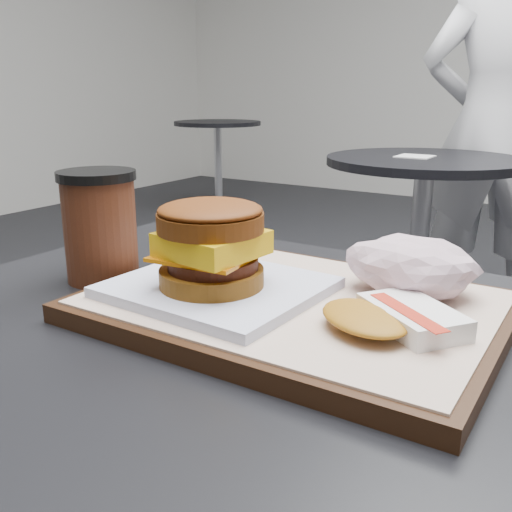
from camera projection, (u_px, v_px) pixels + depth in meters
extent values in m
cube|color=black|center=(271.00, 360.00, 0.50)|extent=(0.80, 0.60, 0.04)
cube|color=black|center=(293.00, 307.00, 0.55)|extent=(0.38, 0.28, 0.02)
cube|color=beige|center=(294.00, 297.00, 0.55)|extent=(0.36, 0.26, 0.00)
cube|color=white|center=(218.00, 287.00, 0.56)|extent=(0.20, 0.18, 0.01)
cylinder|color=brown|center=(212.00, 277.00, 0.54)|extent=(0.10, 0.10, 0.02)
cylinder|color=#361308|center=(213.00, 263.00, 0.54)|extent=(0.09, 0.09, 0.01)
cube|color=#D16E07|center=(209.00, 254.00, 0.54)|extent=(0.10, 0.10, 0.00)
cube|color=yellow|center=(212.00, 243.00, 0.53)|extent=(0.09, 0.09, 0.02)
cylinder|color=#62310E|center=(210.00, 222.00, 0.53)|extent=(0.10, 0.10, 0.02)
ellipsoid|color=#6D340F|center=(210.00, 210.00, 0.53)|extent=(0.10, 0.10, 0.02)
cube|color=white|center=(412.00, 317.00, 0.47)|extent=(0.10, 0.10, 0.02)
cube|color=red|center=(407.00, 312.00, 0.46)|extent=(0.08, 0.07, 0.00)
ellipsoid|color=#BA7D1D|center=(365.00, 317.00, 0.46)|extent=(0.11, 0.10, 0.01)
cylinder|color=#421D0F|center=(100.00, 230.00, 0.64)|extent=(0.08, 0.08, 0.12)
cylinder|color=black|center=(96.00, 175.00, 0.63)|extent=(0.09, 0.09, 0.01)
cylinder|color=black|center=(410.00, 348.00, 2.23)|extent=(0.44, 0.44, 0.02)
cylinder|color=#A5A5AA|center=(417.00, 260.00, 2.13)|extent=(0.07, 0.07, 0.70)
cylinder|color=black|center=(426.00, 161.00, 2.03)|extent=(0.70, 0.70, 0.03)
cube|color=silver|center=(415.00, 156.00, 2.03)|extent=(0.12, 0.12, 0.00)
imported|color=silver|center=(494.00, 128.00, 2.32)|extent=(0.71, 0.59, 1.66)
cylinder|color=black|center=(219.00, 216.00, 4.54)|extent=(0.40, 0.40, 0.02)
cylinder|color=#A5A5AA|center=(218.00, 171.00, 4.44)|extent=(0.06, 0.06, 0.70)
cylinder|color=black|center=(217.00, 123.00, 4.34)|extent=(0.66, 0.66, 0.03)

